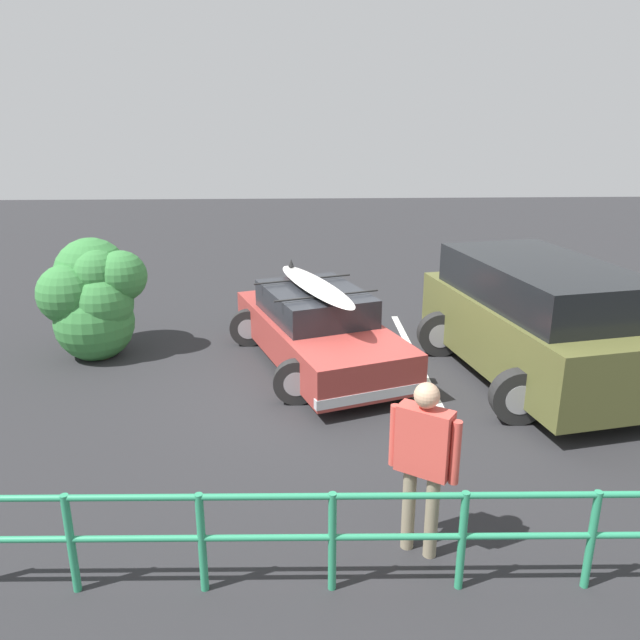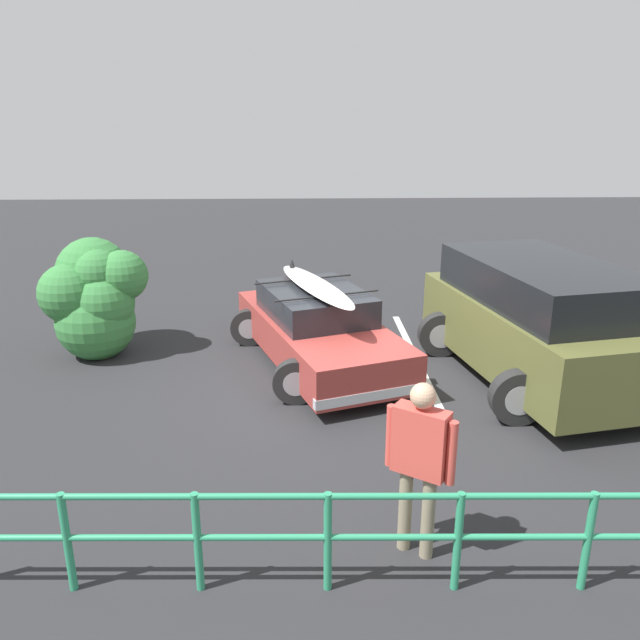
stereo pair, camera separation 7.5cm
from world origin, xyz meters
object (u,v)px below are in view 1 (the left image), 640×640
(suv_car, at_px, (537,320))
(person_bystander, at_px, (423,454))
(sedan_car, at_px, (318,328))
(bush_near_left, at_px, (94,296))

(suv_car, height_order, person_bystander, suv_car)
(sedan_car, relative_size, suv_car, 0.96)
(person_bystander, relative_size, bush_near_left, 0.85)
(sedan_car, height_order, person_bystander, person_bystander)
(suv_car, bearing_deg, bush_near_left, -10.65)
(suv_car, height_order, bush_near_left, bush_near_left)
(person_bystander, distance_m, bush_near_left, 6.90)
(sedan_car, xyz_separation_m, suv_car, (-3.28, 0.76, 0.36))
(bush_near_left, bearing_deg, person_bystander, 130.34)
(sedan_car, relative_size, bush_near_left, 2.19)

